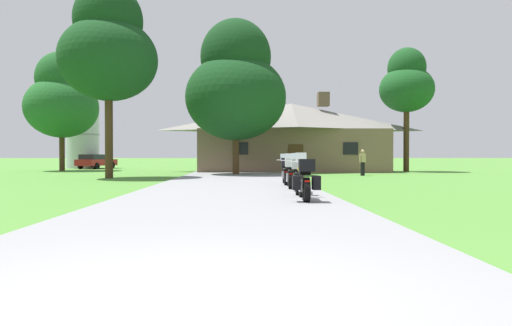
# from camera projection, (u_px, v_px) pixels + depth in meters

# --- Properties ---
(ground_plane) EXTENTS (500.00, 500.00, 0.00)m
(ground_plane) POSITION_uv_depth(u_px,v_px,m) (234.00, 180.00, 23.82)
(ground_plane) COLOR #4C8433
(asphalt_driveway) EXTENTS (6.40, 80.00, 0.06)m
(asphalt_driveway) POSITION_uv_depth(u_px,v_px,m) (233.00, 182.00, 21.82)
(asphalt_driveway) COLOR gray
(asphalt_driveway) RESTS_ON ground
(motorcycle_yellow_nearest_to_camera) EXTENTS (0.74, 2.08, 1.30)m
(motorcycle_yellow_nearest_to_camera) POSITION_uv_depth(u_px,v_px,m) (305.00, 180.00, 12.29)
(motorcycle_yellow_nearest_to_camera) COLOR black
(motorcycle_yellow_nearest_to_camera) RESTS_ON asphalt_driveway
(motorcycle_blue_second_in_row) EXTENTS (0.66, 2.08, 1.30)m
(motorcycle_blue_second_in_row) POSITION_uv_depth(u_px,v_px,m) (297.00, 176.00, 14.52)
(motorcycle_blue_second_in_row) COLOR black
(motorcycle_blue_second_in_row) RESTS_ON asphalt_driveway
(motorcycle_red_third_in_row) EXTENTS (0.66, 2.08, 1.30)m
(motorcycle_red_third_in_row) POSITION_uv_depth(u_px,v_px,m) (290.00, 173.00, 17.08)
(motorcycle_red_third_in_row) COLOR black
(motorcycle_red_third_in_row) RESTS_ON asphalt_driveway
(motorcycle_blue_farthest_in_row) EXTENTS (0.66, 2.08, 1.30)m
(motorcycle_blue_farthest_in_row) POSITION_uv_depth(u_px,v_px,m) (285.00, 171.00, 19.25)
(motorcycle_blue_farthest_in_row) COLOR black
(motorcycle_blue_farthest_in_row) RESTS_ON asphalt_driveway
(stone_lodge) EXTENTS (15.28, 6.94, 6.36)m
(stone_lodge) POSITION_uv_depth(u_px,v_px,m) (291.00, 137.00, 36.55)
(stone_lodge) COLOR brown
(stone_lodge) RESTS_ON ground
(bystander_tan_shirt_near_lodge) EXTENTS (0.48, 0.38, 1.67)m
(bystander_tan_shirt_near_lodge) POSITION_uv_depth(u_px,v_px,m) (363.00, 161.00, 28.93)
(bystander_tan_shirt_near_lodge) COLOR black
(bystander_tan_shirt_near_lodge) RESTS_ON ground
(tree_right_of_lodge) EXTENTS (4.25, 4.25, 9.83)m
(tree_right_of_lodge) POSITION_uv_depth(u_px,v_px,m) (407.00, 83.00, 36.10)
(tree_right_of_lodge) COLOR #422D19
(tree_right_of_lodge) RESTS_ON ground
(tree_by_lodge_front) EXTENTS (6.58, 6.58, 10.18)m
(tree_by_lodge_front) POSITION_uv_depth(u_px,v_px,m) (236.00, 85.00, 29.77)
(tree_by_lodge_front) COLOR #422D19
(tree_by_lodge_front) RESTS_ON ground
(tree_left_far) EXTENTS (5.98, 5.98, 9.97)m
(tree_left_far) POSITION_uv_depth(u_px,v_px,m) (62.00, 99.00, 38.17)
(tree_left_far) COLOR #422D19
(tree_left_far) RESTS_ON ground
(tree_left_near) EXTENTS (5.46, 5.46, 10.91)m
(tree_left_near) POSITION_uv_depth(u_px,v_px,m) (108.00, 48.00, 25.54)
(tree_left_near) COLOR #422D19
(tree_left_near) RESTS_ON ground
(metal_silo_distant) EXTENTS (3.33, 3.33, 7.65)m
(metal_silo_distant) POSITION_uv_depth(u_px,v_px,m) (83.00, 131.00, 46.72)
(metal_silo_distant) COLOR #B2B7BC
(metal_silo_distant) RESTS_ON ground
(parked_red_suv_far_left) EXTENTS (2.95, 4.92, 1.40)m
(parked_red_suv_far_left) POSITION_uv_depth(u_px,v_px,m) (96.00, 161.00, 44.65)
(parked_red_suv_far_left) COLOR maroon
(parked_red_suv_far_left) RESTS_ON ground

